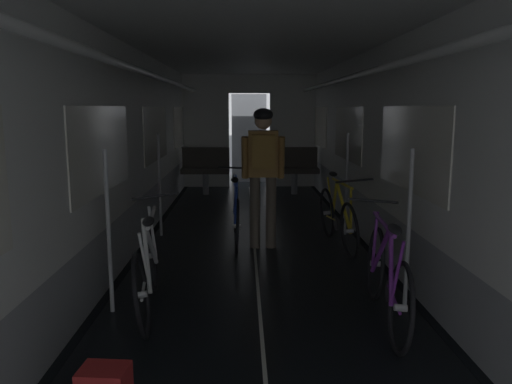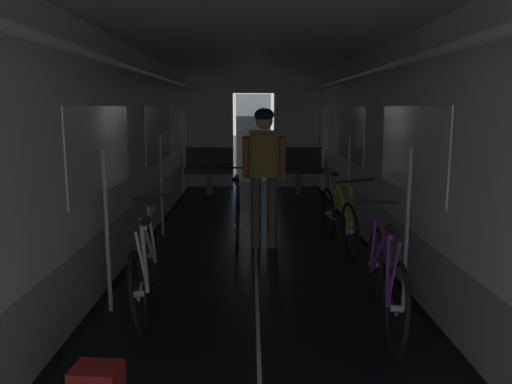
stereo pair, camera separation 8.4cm
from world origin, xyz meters
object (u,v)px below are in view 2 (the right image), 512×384
object	(u,v)px
bench_seat_far_right	(298,166)
bicycle_purple	(384,278)
bench_seat_far_left	(209,166)
bicycle_yellow	(339,217)
bicycle_white	(145,267)
bicycle_blue_in_aisle	(238,213)
person_cyclist_aisle	(264,163)

from	to	relation	value
bench_seat_far_right	bicycle_purple	world-z (taller)	bench_seat_far_right
bench_seat_far_left	bicycle_yellow	world-z (taller)	bench_seat_far_left
bicycle_white	bicycle_blue_in_aisle	distance (m)	2.32
bicycle_purple	bicycle_white	bearing A→B (deg)	171.32
bench_seat_far_right	person_cyclist_aisle	bearing A→B (deg)	-101.15
bench_seat_far_left	bicycle_blue_in_aisle	xyz separation A→B (m)	(0.67, -3.75, -0.18)
bicycle_yellow	bicycle_blue_in_aisle	bearing A→B (deg)	168.82
bench_seat_far_left	bench_seat_far_right	distance (m)	1.80
bench_seat_far_left	bicycle_purple	world-z (taller)	bench_seat_far_left
bicycle_yellow	bicycle_white	distance (m)	2.80
bicycle_purple	person_cyclist_aisle	size ratio (longest dim) A/B	0.98
bicycle_yellow	bicycle_purple	bearing A→B (deg)	-90.67
bicycle_purple	person_cyclist_aisle	distance (m)	2.51
bench_seat_far_left	bench_seat_far_right	xyz separation A→B (m)	(1.80, 0.00, 0.00)
bench_seat_far_right	bicycle_blue_in_aisle	xyz separation A→B (m)	(-1.13, -3.75, -0.18)
bench_seat_far_right	bicycle_white	distance (m)	6.24
bicycle_purple	bicycle_blue_in_aisle	distance (m)	2.80
bicycle_yellow	bicycle_white	xyz separation A→B (m)	(-2.01, -1.95, -0.00)
bicycle_yellow	bicycle_blue_in_aisle	world-z (taller)	bicycle_yellow
bench_seat_far_right	bicycle_blue_in_aisle	world-z (taller)	bench_seat_far_right
bench_seat_far_left	bicycle_white	size ratio (longest dim) A/B	0.58
bench_seat_far_right	person_cyclist_aisle	xyz separation A→B (m)	(-0.79, -4.02, 0.50)
bicycle_white	person_cyclist_aisle	bearing A→B (deg)	61.09
bicycle_purple	bicycle_blue_in_aisle	xyz separation A→B (m)	(-1.24, 2.51, 0.00)
bench_seat_far_left	bench_seat_far_right	world-z (taller)	same
bench_seat_far_left	bicycle_white	world-z (taller)	same
bicycle_yellow	person_cyclist_aisle	size ratio (longest dim) A/B	0.98
bench_seat_far_left	bicycle_white	xyz separation A→B (m)	(-0.06, -5.96, -0.19)
bench_seat_far_left	person_cyclist_aisle	bearing A→B (deg)	-75.91
bench_seat_far_right	bicycle_yellow	bearing A→B (deg)	-87.97
bicycle_white	person_cyclist_aisle	size ratio (longest dim) A/B	0.98
bench_seat_far_right	bicycle_white	bearing A→B (deg)	-107.37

